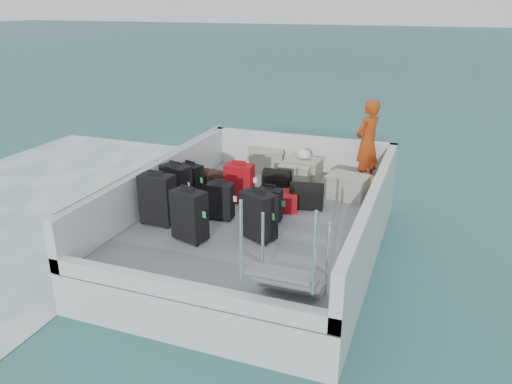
% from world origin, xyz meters
% --- Properties ---
extents(ground, '(160.00, 160.00, 0.00)m').
position_xyz_m(ground, '(0.00, 0.00, 0.00)').
color(ground, '#164E4E').
rests_on(ground, ground).
extents(wake_foam, '(10.00, 10.00, 0.00)m').
position_xyz_m(wake_foam, '(-4.80, 0.00, 0.00)').
color(wake_foam, white).
rests_on(wake_foam, ground).
extents(ferry_hull, '(3.60, 5.00, 0.60)m').
position_xyz_m(ferry_hull, '(0.00, 0.00, 0.30)').
color(ferry_hull, silver).
rests_on(ferry_hull, ground).
extents(deck, '(3.30, 4.70, 0.02)m').
position_xyz_m(deck, '(0.00, 0.00, 0.61)').
color(deck, slate).
rests_on(deck, ferry_hull).
extents(deck_fittings, '(3.60, 5.00, 0.90)m').
position_xyz_m(deck_fittings, '(0.35, -0.32, 0.99)').
color(deck_fittings, silver).
rests_on(deck_fittings, deck).
extents(suitcase_0, '(0.51, 0.29, 0.77)m').
position_xyz_m(suitcase_0, '(-1.30, -0.76, 1.00)').
color(suitcase_0, black).
rests_on(suitcase_0, deck).
extents(suitcase_1, '(0.53, 0.40, 0.70)m').
position_xyz_m(suitcase_1, '(-1.36, -0.09, 0.97)').
color(suitcase_1, black).
rests_on(suitcase_1, deck).
extents(suitcase_2, '(0.45, 0.34, 0.57)m').
position_xyz_m(suitcase_2, '(-1.35, 0.38, 0.91)').
color(suitcase_2, black).
rests_on(suitcase_2, deck).
extents(suitcase_3, '(0.54, 0.40, 0.73)m').
position_xyz_m(suitcase_3, '(-0.61, -1.08, 0.98)').
color(suitcase_3, black).
rests_on(suitcase_3, deck).
extents(suitcase_4, '(0.40, 0.26, 0.57)m').
position_xyz_m(suitcase_4, '(-0.50, -0.28, 0.90)').
color(suitcase_4, black).
rests_on(suitcase_4, deck).
extents(suitcase_5, '(0.48, 0.32, 0.64)m').
position_xyz_m(suitcase_5, '(-0.51, 0.49, 0.94)').
color(suitcase_5, '#A00C11').
rests_on(suitcase_5, deck).
extents(suitcase_6, '(0.57, 0.48, 0.68)m').
position_xyz_m(suitcase_6, '(0.26, -0.70, 0.96)').
color(suitcase_6, black).
rests_on(suitcase_6, deck).
extents(suitcase_7, '(0.37, 0.22, 0.52)m').
position_xyz_m(suitcase_7, '(0.22, -0.09, 0.88)').
color(suitcase_7, black).
rests_on(suitcase_7, deck).
extents(suitcase_8, '(0.79, 0.63, 0.27)m').
position_xyz_m(suitcase_8, '(0.15, 0.40, 0.76)').
color(suitcase_8, '#A00C11').
rests_on(suitcase_8, deck).
extents(duffel_0, '(0.52, 0.36, 0.32)m').
position_xyz_m(duffel_0, '(-1.03, 0.70, 0.78)').
color(duffel_0, black).
rests_on(duffel_0, deck).
extents(duffel_1, '(0.48, 0.32, 0.32)m').
position_xyz_m(duffel_1, '(-0.06, 1.11, 0.78)').
color(duffel_1, black).
rests_on(duffel_1, deck).
extents(duffel_2, '(0.58, 0.39, 0.32)m').
position_xyz_m(duffel_2, '(0.60, 0.63, 0.78)').
color(duffel_2, black).
rests_on(duffel_2, deck).
extents(crate_0, '(0.76, 0.64, 0.39)m').
position_xyz_m(crate_0, '(-0.66, 2.20, 0.81)').
color(crate_0, '#A5A090').
rests_on(crate_0, deck).
extents(crate_1, '(0.54, 0.37, 0.32)m').
position_xyz_m(crate_1, '(0.11, 1.68, 0.78)').
color(crate_1, '#A5A090').
rests_on(crate_1, deck).
extents(crate_2, '(0.63, 0.46, 0.36)m').
position_xyz_m(crate_2, '(0.19, 1.94, 0.80)').
color(crate_2, '#A5A090').
rests_on(crate_2, deck).
extents(crate_3, '(0.69, 0.54, 0.37)m').
position_xyz_m(crate_3, '(1.15, 1.26, 0.81)').
color(crate_3, '#A5A090').
rests_on(crate_3, deck).
extents(yellow_bag, '(0.28, 0.26, 0.22)m').
position_xyz_m(yellow_bag, '(1.44, 1.91, 0.73)').
color(yellow_bag, yellow).
rests_on(yellow_bag, deck).
extents(white_bag, '(0.24, 0.24, 0.18)m').
position_xyz_m(white_bag, '(0.19, 1.94, 1.07)').
color(white_bag, white).
rests_on(white_bag, crate_2).
extents(passenger, '(0.60, 0.68, 1.54)m').
position_xyz_m(passenger, '(1.30, 2.08, 1.39)').
color(passenger, '#E64E15').
rests_on(passenger, deck).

